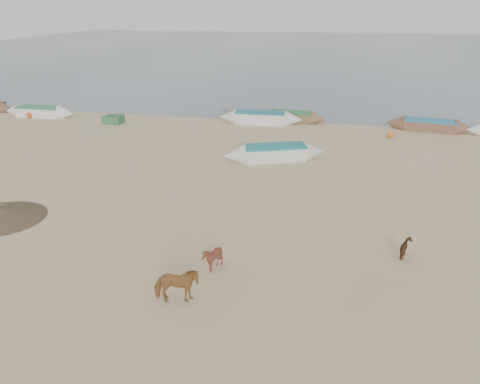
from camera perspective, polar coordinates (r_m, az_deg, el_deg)
name	(u,v)px	position (r m, az deg, el deg)	size (l,w,h in m)	color
ground	(219,255)	(18.00, -2.56, -7.68)	(140.00, 140.00, 0.00)	tan
sea	(319,51)	(97.61, 9.58, 16.62)	(160.00, 160.00, 0.00)	slate
cow_adult	(176,286)	(15.22, -7.76, -11.25)	(0.67, 1.46, 1.24)	olive
calf_front	(212,258)	(16.84, -3.39, -8.02)	(0.80, 0.90, 0.99)	#5A281C
calf_right	(407,249)	(18.74, 19.65, -6.54)	(0.72, 0.61, 0.72)	#51301A
near_canoe	(274,153)	(28.50, 4.23, 4.79)	(6.30, 1.36, 0.94)	silver
debris_pile	(1,213)	(23.34, -27.07, -2.33)	(3.82, 3.82, 0.48)	brown
waterline_canoes	(297,120)	(37.15, 7.02, 8.75)	(58.66, 4.00, 0.97)	brown
beach_clutter	(349,126)	(36.46, 13.12, 7.86)	(43.74, 4.92, 0.64)	#2C633A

